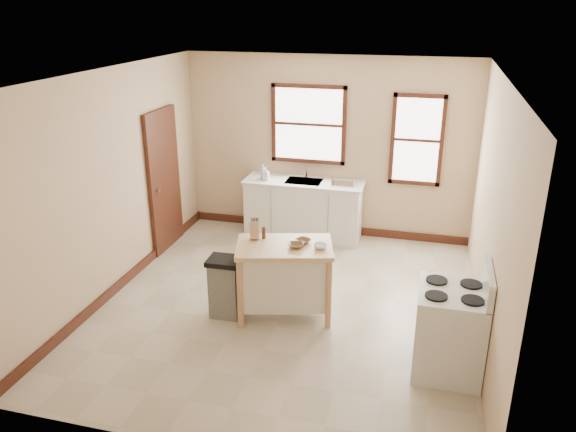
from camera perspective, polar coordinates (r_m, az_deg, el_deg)
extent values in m
plane|color=#B8A992|center=(7.05, -0.19, -9.05)|extent=(5.00, 5.00, 0.00)
plane|color=white|center=(6.14, -0.22, 14.17)|extent=(5.00, 5.00, 0.00)
cube|color=tan|center=(8.80, 4.01, 6.96)|extent=(4.50, 0.04, 2.80)
cube|color=tan|center=(7.34, -17.46, 3.14)|extent=(0.04, 5.00, 2.80)
cube|color=tan|center=(6.31, 19.98, -0.08)|extent=(0.04, 5.00, 2.80)
cube|color=#32150D|center=(8.50, -12.47, 3.54)|extent=(0.06, 0.90, 2.10)
cube|color=#32150D|center=(9.19, 3.77, -1.21)|extent=(4.50, 0.04, 0.12)
cube|color=#32150D|center=(7.82, -16.21, -6.25)|extent=(0.04, 5.00, 0.12)
cylinder|color=silver|center=(8.84, 1.89, 4.59)|extent=(0.03, 0.03, 0.22)
imported|color=#B2B2B2|center=(8.80, -2.55, 4.51)|extent=(0.09, 0.09, 0.23)
imported|color=#B2B2B2|center=(8.74, -2.27, 4.33)|extent=(0.10, 0.10, 0.20)
cylinder|color=#432612|center=(6.62, -2.48, -1.69)|extent=(0.05, 0.05, 0.15)
imported|color=brown|center=(6.40, 0.77, -3.02)|extent=(0.20, 0.20, 0.04)
imported|color=brown|center=(6.53, 1.55, -2.54)|extent=(0.23, 0.23, 0.04)
imported|color=white|center=(6.39, 3.29, -3.08)|extent=(0.21, 0.21, 0.05)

